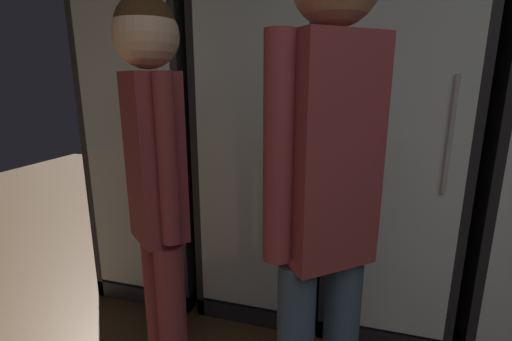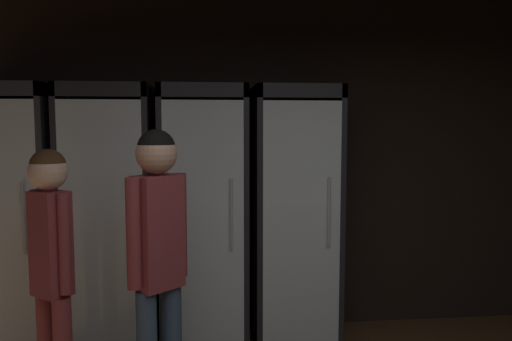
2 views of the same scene
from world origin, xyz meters
name	(u,v)px [view 1 (image 1 of 2)]	position (x,y,z in m)	size (l,w,h in m)	color
cooler_far_left	(164,135)	(-2.12, 2.69, 0.99)	(0.64, 0.69, 2.02)	#2B2B30
cooler_left	(268,139)	(-1.42, 2.69, 0.99)	(0.64, 0.69, 2.02)	black
cooler_center	(392,146)	(-0.73, 2.69, 0.99)	(0.64, 0.69, 2.02)	black
shopper_near	(156,180)	(-1.57, 1.70, 1.00)	(0.25, 0.24, 1.60)	brown
shopper_far	(326,183)	(-0.98, 1.61, 1.06)	(0.31, 0.29, 1.70)	#384C66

